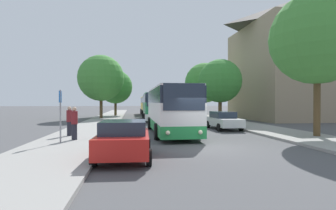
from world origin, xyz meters
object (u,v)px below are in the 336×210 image
object	(u,v)px
pedestrian_waiting_far	(74,123)
parked_car_left_curb	(124,139)
parked_car_right_far	(191,114)
tree_left_far	(101,78)
pedestrian_waiting_near	(69,121)
bus_front	(170,109)
tree_right_far	(317,38)
bus_rear	(149,105)
parked_car_right_near	(223,120)
tree_right_mid	(220,81)
tree_right_near	(205,83)
bus_stop_sign	(60,110)
bus_middle	(154,106)
tree_left_near	(115,87)

from	to	relation	value
pedestrian_waiting_far	parked_car_left_curb	bearing A→B (deg)	164.74
parked_car_right_far	tree_left_far	world-z (taller)	tree_left_far
parked_car_left_curb	pedestrian_waiting_near	xyz separation A→B (m)	(-3.60, 6.71, 0.29)
pedestrian_waiting_near	bus_front	bearing A→B (deg)	-81.03
tree_right_far	parked_car_right_far	bearing A→B (deg)	103.56
bus_rear	pedestrian_waiting_near	bearing A→B (deg)	-103.00
parked_car_right_near	tree_right_mid	distance (m)	8.31
tree_right_mid	tree_right_far	size ratio (longest dim) A/B	0.76
pedestrian_waiting_near	tree_right_mid	size ratio (longest dim) A/B	0.27
tree_left_far	tree_right_near	size ratio (longest dim) A/B	1.10
bus_front	pedestrian_waiting_near	xyz separation A→B (m)	(-6.65, -1.53, -0.67)
bus_stop_sign	bus_middle	bearing A→B (deg)	71.36
bus_stop_sign	tree_right_near	world-z (taller)	tree_right_near
parked_car_left_curb	tree_right_mid	bearing A→B (deg)	63.08
parked_car_left_curb	pedestrian_waiting_near	bearing A→B (deg)	121.04
bus_front	bus_rear	size ratio (longest dim) A/B	0.96
tree_left_near	bus_stop_sign	bearing A→B (deg)	-92.21
bus_middle	parked_car_left_curb	world-z (taller)	bus_middle
tree_left_near	bus_rear	bearing A→B (deg)	41.38
bus_middle	tree_right_mid	distance (m)	9.24
parked_car_left_curb	tree_left_near	xyz separation A→B (m)	(-2.28, 32.03, 3.92)
parked_car_left_curb	bus_stop_sign	distance (m)	5.14
tree_left_far	tree_right_far	bearing A→B (deg)	-53.41
pedestrian_waiting_far	bus_stop_sign	bearing A→B (deg)	110.29
bus_front	parked_car_right_near	xyz separation A→B (m)	(4.82, 2.26, -0.99)
pedestrian_waiting_far	tree_right_mid	xyz separation A→B (m)	(12.94, 12.72, 3.53)
parked_car_right_near	tree_right_far	bearing A→B (deg)	121.92
tree_left_far	tree_right_near	xyz separation A→B (m)	(14.29, -0.02, -0.50)
bus_rear	tree_left_near	bearing A→B (deg)	-138.76
parked_car_right_far	bus_middle	bearing A→B (deg)	-14.98
tree_left_far	tree_right_mid	size ratio (longest dim) A/B	1.22
bus_front	parked_car_right_far	world-z (taller)	bus_front
pedestrian_waiting_near	tree_right_near	world-z (taller)	tree_right_near
bus_middle	parked_car_right_far	size ratio (longest dim) A/B	2.60
bus_middle	tree_right_mid	size ratio (longest dim) A/B	1.70
bus_front	parked_car_left_curb	size ratio (longest dim) A/B	2.58
pedestrian_waiting_near	pedestrian_waiting_far	distance (m)	2.01
parked_car_right_near	tree_left_near	distance (m)	24.12
bus_stop_sign	pedestrian_waiting_far	xyz separation A→B (m)	(0.47, 1.08, -0.76)
parked_car_right_near	tree_right_near	world-z (taller)	tree_right_near
parked_car_left_curb	bus_middle	bearing A→B (deg)	85.12
pedestrian_waiting_far	tree_right_mid	world-z (taller)	tree_right_mid
parked_car_right_near	pedestrian_waiting_near	size ratio (longest dim) A/B	2.46
parked_car_left_curb	parked_car_right_near	distance (m)	13.13
bus_middle	tree_right_far	xyz separation A→B (m)	(8.69, -18.50, 4.51)
bus_front	tree_left_far	distance (m)	18.88
pedestrian_waiting_far	tree_right_near	world-z (taller)	tree_right_near
pedestrian_waiting_near	parked_car_left_curb	bearing A→B (deg)	-155.81
bus_front	tree_right_far	distance (m)	10.55
tree_right_mid	parked_car_left_curb	bearing A→B (deg)	-119.77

